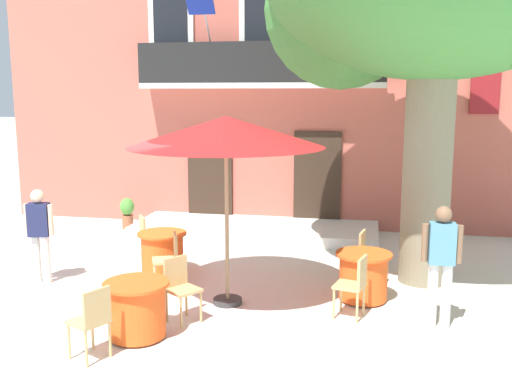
% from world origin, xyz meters
% --- Properties ---
extents(ground_plane, '(120.00, 120.00, 0.00)m').
position_xyz_m(ground_plane, '(0.00, 0.00, 0.00)').
color(ground_plane, silver).
extents(building_facade, '(13.00, 5.09, 7.50)m').
position_xyz_m(building_facade, '(0.70, 6.99, 3.75)').
color(building_facade, '#BC5B4C').
rests_on(building_facade, ground).
extents(entrance_step_platform, '(5.46, 1.86, 0.25)m').
position_xyz_m(entrance_step_platform, '(0.70, 4.07, 0.12)').
color(entrance_step_platform, silver).
rests_on(entrance_step_platform, ground).
extents(cafe_table_near_tree, '(0.86, 0.86, 0.76)m').
position_xyz_m(cafe_table_near_tree, '(3.17, 0.34, 0.39)').
color(cafe_table_near_tree, '#EA561E').
rests_on(cafe_table_near_tree, ground).
extents(cafe_chair_near_tree_0, '(0.46, 0.46, 0.91)m').
position_xyz_m(cafe_chair_near_tree_0, '(3.23, 1.09, 0.53)').
color(cafe_chair_near_tree_0, tan).
rests_on(cafe_chair_near_tree_0, ground).
extents(cafe_chair_near_tree_1, '(0.49, 0.49, 0.91)m').
position_xyz_m(cafe_chair_near_tree_1, '(3.06, -0.41, 0.53)').
color(cafe_chair_near_tree_1, tan).
rests_on(cafe_chair_near_tree_1, ground).
extents(cafe_table_middle, '(0.86, 0.86, 0.76)m').
position_xyz_m(cafe_table_middle, '(0.30, -1.65, 0.39)').
color(cafe_table_middle, '#EA561E').
rests_on(cafe_table_middle, ground).
extents(cafe_chair_middle_0, '(0.56, 0.56, 0.91)m').
position_xyz_m(cafe_chair_middle_0, '(0.67, -0.99, 0.53)').
color(cafe_chair_middle_0, tan).
rests_on(cafe_chair_middle_0, ground).
extents(cafe_chair_middle_1, '(0.54, 0.54, 0.91)m').
position_xyz_m(cafe_chair_middle_1, '(0.03, -2.36, 0.53)').
color(cafe_chair_middle_1, tan).
rests_on(cafe_chair_middle_1, ground).
extents(cafe_table_front, '(0.86, 0.86, 0.76)m').
position_xyz_m(cafe_table_front, '(-0.34, 0.96, 0.39)').
color(cafe_table_front, '#EA561E').
rests_on(cafe_table_front, ground).
extents(cafe_chair_front_0, '(0.56, 0.56, 0.91)m').
position_xyz_m(cafe_chair_front_0, '(-0.83, 1.53, 0.53)').
color(cafe_chair_front_0, tan).
rests_on(cafe_chair_front_0, ground).
extents(cafe_chair_front_1, '(0.53, 0.53, 0.91)m').
position_xyz_m(cafe_chair_front_1, '(0.04, 0.31, 0.53)').
color(cafe_chair_front_1, tan).
rests_on(cafe_chair_front_1, ground).
extents(cafe_umbrella, '(2.90, 2.90, 2.85)m').
position_xyz_m(cafe_umbrella, '(1.15, -0.21, 2.61)').
color(cafe_umbrella, '#997A56').
rests_on(cafe_umbrella, ground).
extents(ground_planter_left, '(0.34, 0.34, 0.74)m').
position_xyz_m(ground_planter_left, '(-2.38, 4.06, 0.42)').
color(ground_planter_left, '#995638').
rests_on(ground_planter_left, ground).
extents(pedestrian_near_entrance, '(0.53, 0.29, 1.60)m').
position_xyz_m(pedestrian_near_entrance, '(-2.18, 0.13, 0.90)').
color(pedestrian_near_entrance, silver).
rests_on(pedestrian_near_entrance, ground).
extents(pedestrian_mid_plaza, '(0.53, 0.24, 1.70)m').
position_xyz_m(pedestrian_mid_plaza, '(4.20, -0.51, 0.96)').
color(pedestrian_mid_plaza, silver).
rests_on(pedestrian_mid_plaza, ground).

